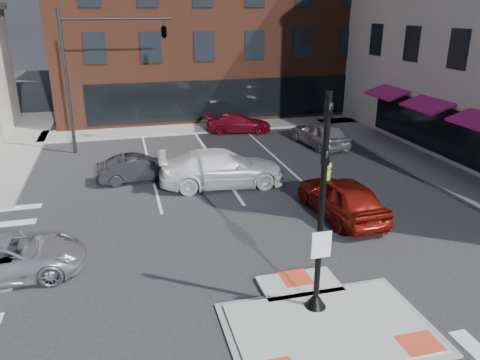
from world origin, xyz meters
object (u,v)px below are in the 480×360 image
object	(u,v)px
red_sedan	(341,197)
white_pickup	(222,168)
silver_suv	(6,258)
bg_car_silver	(320,133)
cyclist	(325,196)
bg_car_red	(239,123)
bg_car_dark	(138,168)

from	to	relation	value
red_sedan	white_pickup	distance (m)	6.06
silver_suv	white_pickup	size ratio (longest dim) A/B	0.80
red_sedan	bg_car_silver	world-z (taller)	red_sedan
cyclist	bg_car_red	bearing A→B (deg)	-113.44
silver_suv	bg_car_dark	xyz separation A→B (m)	(4.45, 7.86, -0.02)
bg_car_dark	bg_car_silver	xyz separation A→B (m)	(11.03, 3.45, 0.15)
silver_suv	red_sedan	size ratio (longest dim) A/B	0.97
red_sedan	bg_car_red	size ratio (longest dim) A/B	1.12
silver_suv	bg_car_dark	world-z (taller)	silver_suv
silver_suv	red_sedan	distance (m)	12.22
bg_car_dark	bg_car_red	bearing A→B (deg)	-46.77
white_pickup	bg_car_red	xyz separation A→B (m)	(3.33, 9.66, -0.22)
bg_car_dark	bg_car_red	xyz separation A→B (m)	(7.12, 8.00, -0.01)
red_sedan	bg_car_silver	size ratio (longest dim) A/B	1.05
bg_car_silver	cyclist	xyz separation A→B (m)	(-3.86, -9.31, -0.05)
silver_suv	bg_car_red	bearing A→B (deg)	-36.98
cyclist	bg_car_silver	bearing A→B (deg)	-136.17
bg_car_silver	cyclist	size ratio (longest dim) A/B	2.10
red_sedan	bg_car_dark	world-z (taller)	red_sedan
red_sedan	bg_car_red	distance (m)	14.33
silver_suv	white_pickup	xyz separation A→B (m)	(8.23, 6.20, 0.20)
bg_car_dark	cyclist	world-z (taller)	cyclist
bg_car_silver	bg_car_red	distance (m)	6.00
white_pickup	bg_car_dark	bearing A→B (deg)	69.91
red_sedan	white_pickup	bearing A→B (deg)	-53.97
white_pickup	cyclist	xyz separation A→B (m)	(3.38, -4.19, -0.11)
silver_suv	bg_car_red	size ratio (longest dim) A/B	1.08
white_pickup	bg_car_silver	bearing A→B (deg)	-51.13
bg_car_red	cyclist	bearing A→B (deg)	-168.42
bg_car_red	cyclist	xyz separation A→B (m)	(0.05, -13.85, 0.11)
silver_suv	bg_car_red	distance (m)	19.63
bg_car_silver	white_pickup	bearing A→B (deg)	27.56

